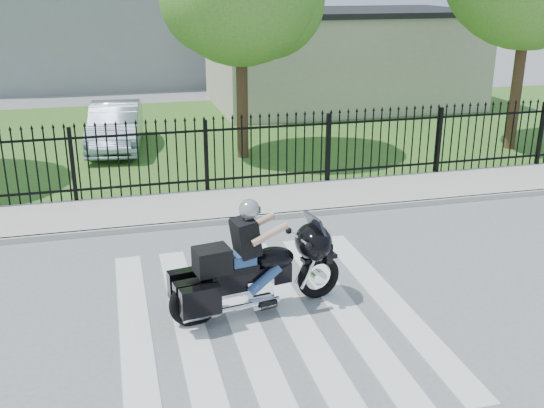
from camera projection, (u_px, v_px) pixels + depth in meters
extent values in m
plane|color=slate|center=(269.00, 317.00, 9.71)|extent=(120.00, 120.00, 0.00)
cube|color=#ADAAA3|center=(214.00, 206.00, 14.25)|extent=(40.00, 2.00, 0.12)
cube|color=#ADAAA3|center=(222.00, 221.00, 13.33)|extent=(40.00, 0.12, 0.12)
cube|color=#315F20|center=(179.00, 136.00, 20.65)|extent=(40.00, 12.00, 0.02)
cube|color=black|center=(207.00, 180.00, 15.06)|extent=(26.00, 0.04, 0.05)
cube|color=black|center=(205.00, 131.00, 14.65)|extent=(26.00, 0.04, 0.05)
cylinder|color=#382316|center=(242.00, 85.00, 17.56)|extent=(0.32, 0.32, 4.16)
cylinder|color=#382316|center=(519.00, 68.00, 18.41)|extent=(0.32, 0.32, 4.80)
cube|color=#BDB39E|center=(341.00, 60.00, 25.34)|extent=(10.00, 6.00, 3.50)
cube|color=black|center=(343.00, 12.00, 24.72)|extent=(10.20, 6.20, 0.20)
torus|color=black|center=(318.00, 277.00, 10.21)|extent=(0.75, 0.26, 0.74)
torus|color=black|center=(194.00, 302.00, 9.41)|extent=(0.79, 0.29, 0.78)
cube|color=black|center=(247.00, 278.00, 9.66)|extent=(1.41, 0.49, 0.32)
ellipsoid|color=black|center=(273.00, 258.00, 9.74)|extent=(0.72, 0.53, 0.35)
cube|color=black|center=(234.00, 268.00, 9.51)|extent=(0.74, 0.45, 0.11)
cube|color=silver|center=(257.00, 286.00, 9.78)|extent=(0.47, 0.39, 0.32)
ellipsoid|color=black|center=(313.00, 242.00, 9.95)|extent=(0.70, 0.85, 0.58)
cube|color=black|center=(212.00, 260.00, 9.31)|extent=(0.57, 0.49, 0.38)
cube|color=navy|center=(242.00, 259.00, 9.51)|extent=(0.41, 0.38, 0.19)
sphere|color=#989B9F|center=(249.00, 209.00, 9.30)|extent=(0.31, 0.31, 0.31)
imported|color=#91A2B6|center=(116.00, 126.00, 18.91)|extent=(1.82, 4.22, 1.35)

